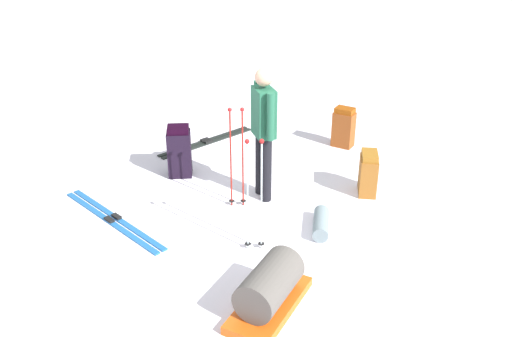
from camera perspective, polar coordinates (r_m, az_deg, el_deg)
name	(u,v)px	position (r m, az deg, el deg)	size (l,w,h in m)	color
ground_plane	(256,221)	(6.75, 0.00, -5.33)	(80.00, 80.00, 0.00)	white
skier_standing	(264,127)	(6.86, 0.78, 4.18)	(0.37, 0.49, 1.70)	black
ski_pair_near	(207,142)	(8.83, -5.03, 2.71)	(1.08, 1.52, 0.05)	black
ski_pair_far	(113,220)	(6.96, -14.27, -5.04)	(1.75, 1.09, 0.05)	#2060A1
backpack_large_dark	(179,151)	(7.73, -7.77, 1.72)	(0.39, 0.37, 0.72)	black
backpack_bright	(368,173)	(7.36, 11.29, -0.50)	(0.27, 0.38, 0.58)	brown
backpack_small_spare	(344,128)	(8.67, 8.87, 4.12)	(0.35, 0.29, 0.62)	brown
ski_poles_planted_near	(254,190)	(5.89, -0.16, -2.22)	(0.21, 0.11, 1.31)	#ACC0C5
ski_poles_planted_far	(237,153)	(6.74, -1.97, 1.59)	(0.21, 0.11, 1.30)	maroon
gear_sled	(269,289)	(5.34, 1.37, -12.15)	(0.66, 1.11, 0.49)	#E65513
sleeping_mat_rolled	(321,223)	(6.58, 6.60, -5.54)	(0.18, 0.18, 0.55)	slate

